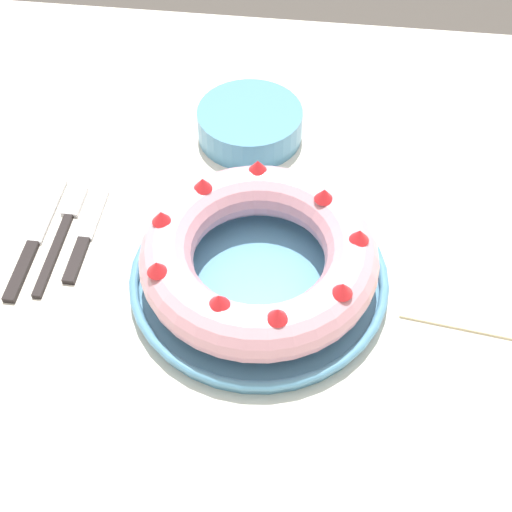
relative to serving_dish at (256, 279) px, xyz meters
name	(u,v)px	position (x,y,z in m)	size (l,w,h in m)	color
ground_plane	(259,502)	(0.00, 0.01, -0.79)	(8.00, 8.00, 0.00)	#4C4742
dining_table	(260,317)	(0.00, 0.01, -0.10)	(1.21, 1.21, 0.78)	silver
serving_dish	(256,279)	(0.00, 0.00, 0.00)	(0.33, 0.33, 0.03)	#518EB2
bundt_cake	(256,256)	(0.00, 0.00, 0.05)	(0.29, 0.29, 0.08)	#E09EAD
fork	(63,230)	(-0.27, 0.06, -0.01)	(0.02, 0.20, 0.01)	black
serving_knife	(33,245)	(-0.30, 0.03, -0.01)	(0.02, 0.22, 0.01)	black
cake_knife	(84,241)	(-0.24, 0.04, -0.01)	(0.02, 0.17, 0.01)	black
side_bowl	(250,124)	(-0.05, 0.29, 0.01)	(0.16, 0.16, 0.05)	#518EB2
napkin	(464,296)	(0.26, 0.01, -0.01)	(0.15, 0.10, 0.00)	beige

